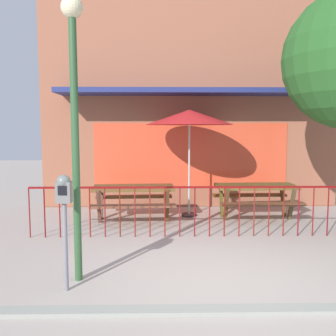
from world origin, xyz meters
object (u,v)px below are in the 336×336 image
Objects in this scene: picnic_table_left at (134,193)px; picnic_table_right at (256,192)px; street_lamp at (74,98)px; patio_umbrella at (189,118)px; parking_meter_near at (64,202)px.

picnic_table_right is at bearing 3.22° from picnic_table_left.
street_lamp is at bearing -98.70° from picnic_table_left.
street_lamp is (-3.29, -3.45, 1.83)m from picnic_table_right.
patio_umbrella is at bearing 18.34° from picnic_table_left.
picnic_table_right is 5.11m from street_lamp.
picnic_table_left is 3.71m from parking_meter_near.
patio_umbrella reaches higher than parking_meter_near.
street_lamp is (-1.78, -3.72, 0.14)m from patio_umbrella.
picnic_table_left and picnic_table_right have the same top height.
picnic_table_left is at bearing -161.66° from patio_umbrella.
parking_meter_near reaches higher than picnic_table_left.
parking_meter_near is (-1.86, -4.05, -1.16)m from patio_umbrella.
picnic_table_right is 2.28m from patio_umbrella.
parking_meter_near is 0.40× the size of street_lamp.
patio_umbrella is (-1.51, 0.27, 1.69)m from picnic_table_right.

